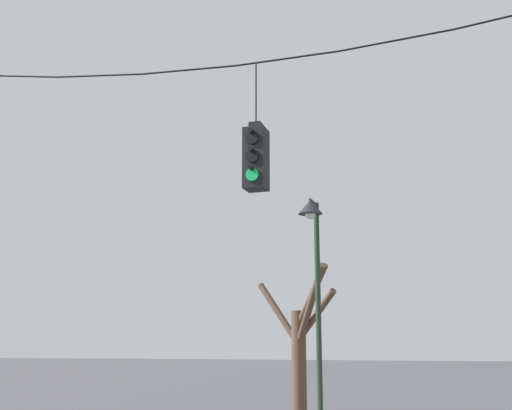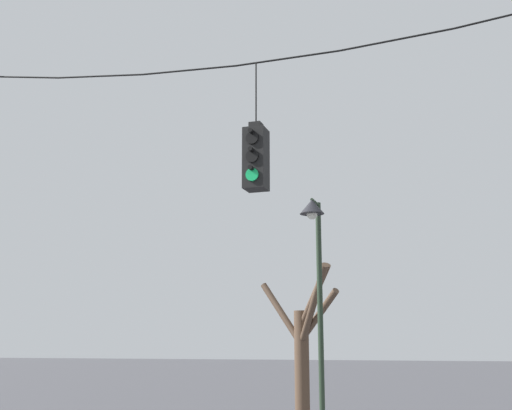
# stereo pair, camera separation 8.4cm
# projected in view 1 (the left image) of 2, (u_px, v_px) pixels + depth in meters

# --- Properties ---
(span_wire) EXTENTS (11.81, 0.03, 0.56)m
(span_wire) POSITION_uv_depth(u_px,v_px,m) (286.00, 48.00, 10.10)
(span_wire) COLOR black
(traffic_light_near_left_pole) EXTENTS (0.34, 0.46, 2.08)m
(traffic_light_near_left_pole) POSITION_uv_depth(u_px,v_px,m) (256.00, 158.00, 9.86)
(traffic_light_near_left_pole) COLOR black
(street_lamp) EXTENTS (0.53, 0.90, 5.45)m
(street_lamp) POSITION_uv_depth(u_px,v_px,m) (314.00, 259.00, 13.79)
(street_lamp) COLOR #233323
(street_lamp) RESTS_ON ground_plane
(bare_tree) EXTENTS (2.75, 2.48, 4.55)m
(bare_tree) POSITION_uv_depth(u_px,v_px,m) (301.00, 347.00, 18.13)
(bare_tree) COLOR brown
(bare_tree) RESTS_ON ground_plane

